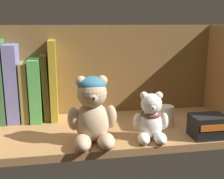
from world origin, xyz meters
The scene contains 12 objects.
shelf_board centered at (0.00, 0.00, 1.00)cm, with size 76.80×29.36×2.00cm, color #9E7042.
shelf_back_panel centered at (0.00, 15.28, 15.18)cm, with size 79.20×1.20×30.37cm, color brown.
book_2 centered at (-28.98, 12.24, 14.27)cm, with size 3.56×11.98×24.54cm, color #396538.
book_3 centered at (-24.99, 12.24, 13.52)cm, with size 3.58×11.51×23.04cm, color #6C6FAC.
book_4 centered at (-21.72, 12.24, 10.89)cm, with size 2.13×11.58×17.77cm, color olive.
book_5 centered at (-18.57, 12.24, 11.39)cm, with size 3.33×12.91×18.77cm, color #4FA64D.
book_6 centered at (-15.62, 12.24, 11.92)cm, with size 1.73×10.13×19.85cm, color brown.
book_7 centered at (-13.30, 12.24, 14.07)cm, with size 2.08×12.04×24.14cm, color #A99428.
teddy_bear_larger centered at (-3.65, -9.19, 9.97)cm, with size 12.17×12.28×16.81cm.
teddy_bear_smaller centered at (11.17, -9.67, 7.28)cm, with size 9.16×9.50×12.36cm.
pillar_candle centered at (18.48, -0.63, 4.86)cm, with size 4.68×4.68×5.72cm, color silver.
small_product_box centered at (26.28, -10.84, 4.92)cm, with size 8.80×6.75×5.83cm.
Camera 1 is at (-10.47, -75.55, 31.43)cm, focal length 45.88 mm.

